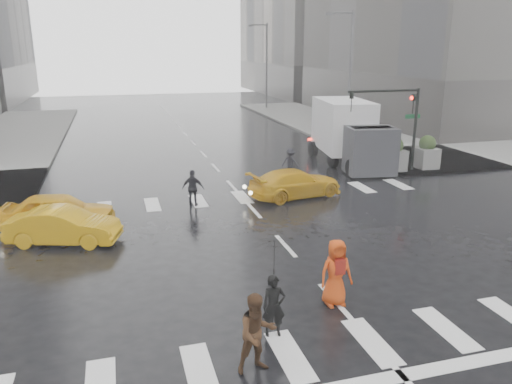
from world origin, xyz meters
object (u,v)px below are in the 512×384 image
object	(u,v)px
pedestrian_brown	(257,333)
taxi_mid	(63,226)
traffic_signal_pole	(400,114)
pedestrian_orange	(336,272)
box_truck	(350,132)
taxi_front	(58,211)

from	to	relation	value
pedestrian_brown	taxi_mid	world-z (taller)	pedestrian_brown
traffic_signal_pole	taxi_mid	world-z (taller)	traffic_signal_pole
traffic_signal_pole	taxi_mid	bearing A→B (deg)	-160.86
traffic_signal_pole	pedestrian_orange	bearing A→B (deg)	-126.79
pedestrian_brown	traffic_signal_pole	bearing A→B (deg)	44.32
pedestrian_brown	box_truck	xyz separation A→B (m)	(10.33, 16.86, 1.06)
traffic_signal_pole	pedestrian_brown	bearing A→B (deg)	-129.64
taxi_front	pedestrian_orange	bearing A→B (deg)	-127.57
traffic_signal_pole	box_truck	xyz separation A→B (m)	(-1.51, 2.58, -1.29)
pedestrian_orange	taxi_mid	distance (m)	9.70
pedestrian_orange	box_truck	size ratio (longest dim) A/B	0.27
taxi_front	box_truck	world-z (taller)	box_truck
pedestrian_brown	taxi_front	size ratio (longest dim) A/B	0.43
traffic_signal_pole	taxi_front	size ratio (longest dim) A/B	1.12
taxi_front	taxi_mid	size ratio (longest dim) A/B	1.07
pedestrian_orange	taxi_front	xyz separation A→B (m)	(-7.48, 8.03, -0.22)
taxi_mid	box_truck	bearing A→B (deg)	-43.42
pedestrian_orange	pedestrian_brown	bearing A→B (deg)	-142.66
pedestrian_brown	box_truck	size ratio (longest dim) A/B	0.26
box_truck	traffic_signal_pole	bearing A→B (deg)	-50.78
pedestrian_brown	pedestrian_orange	size ratio (longest dim) A/B	0.97
traffic_signal_pole	box_truck	distance (m)	3.25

